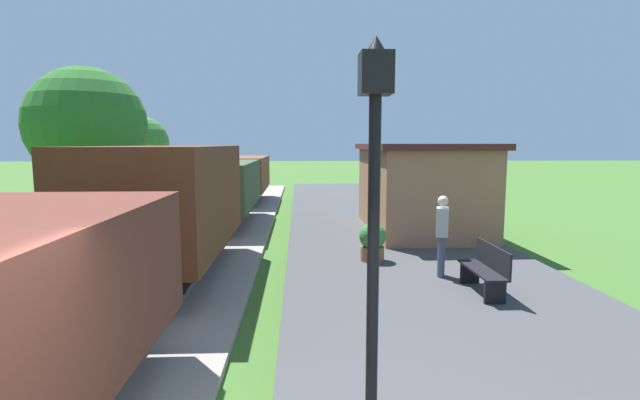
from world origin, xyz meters
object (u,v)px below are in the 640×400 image
object	(u,v)px
freight_train	(198,198)
potted_planter	(372,241)
lamp_post_near	(374,170)
tree_field_distant	(142,143)
bench_down_platform	(379,197)
station_hut	(419,187)
person_waiting	(442,233)
tree_field_left	(87,126)
bench_near_hut	(486,268)

from	to	relation	value
freight_train	potted_planter	bearing A→B (deg)	-28.55
lamp_post_near	tree_field_distant	bearing A→B (deg)	112.63
bench_down_platform	potted_planter	world-z (taller)	potted_planter
station_hut	bench_down_platform	bearing A→B (deg)	94.64
station_hut	potted_planter	distance (m)	4.61
lamp_post_near	potted_planter	bearing A→B (deg)	80.83
person_waiting	tree_field_left	size ratio (longest dim) A/B	0.28
freight_train	tree_field_distant	size ratio (longest dim) A/B	5.64
person_waiting	tree_field_distant	world-z (taller)	tree_field_distant
lamp_post_near	person_waiting	bearing A→B (deg)	66.47
lamp_post_near	tree_field_left	world-z (taller)	tree_field_left
bench_near_hut	bench_down_platform	size ratio (longest dim) A/B	1.00
station_hut	bench_near_hut	xyz separation A→B (m)	(-0.42, -6.47, -0.93)
freight_train	tree_field_distant	world-z (taller)	tree_field_distant
freight_train	tree_field_left	distance (m)	8.69
potted_planter	person_waiting	bearing A→B (deg)	-48.03
person_waiting	potted_planter	bearing A→B (deg)	-31.69
bench_near_hut	bench_down_platform	xyz separation A→B (m)	(0.00, 11.60, 0.00)
station_hut	person_waiting	xyz separation A→B (m)	(-0.91, -5.34, -0.47)
freight_train	lamp_post_near	distance (m)	9.98
bench_near_hut	potted_planter	distance (m)	3.04
tree_field_left	bench_down_platform	bearing A→B (deg)	2.03
potted_planter	tree_field_left	distance (m)	13.84
bench_down_platform	potted_planter	size ratio (longest dim) A/B	1.64
bench_down_platform	freight_train	bearing A→B (deg)	-134.17
bench_down_platform	tree_field_distant	xyz separation A→B (m)	(-12.59, 7.65, 2.35)
tree_field_distant	bench_down_platform	bearing A→B (deg)	-31.28
station_hut	bench_down_platform	size ratio (longest dim) A/B	3.87
bench_near_hut	bench_down_platform	distance (m)	11.60
freight_train	station_hut	distance (m)	6.95
bench_near_hut	tree_field_left	size ratio (longest dim) A/B	0.24
person_waiting	potted_planter	xyz separation A→B (m)	(-1.24, 1.38, -0.46)
person_waiting	freight_train	bearing A→B (deg)	-17.22
bench_down_platform	bench_near_hut	bearing A→B (deg)	-90.00
potted_planter	lamp_post_near	xyz separation A→B (m)	(-1.08, -6.70, 2.08)
tree_field_distant	lamp_post_near	bearing A→B (deg)	-67.37
bench_down_platform	lamp_post_near	size ratio (longest dim) A/B	0.41
station_hut	tree_field_distant	distance (m)	18.29
lamp_post_near	tree_field_distant	xyz separation A→B (m)	(-9.77, 23.45, 0.27)
potted_planter	tree_field_distant	size ratio (longest dim) A/B	0.20
freight_train	bench_near_hut	world-z (taller)	freight_train
bench_near_hut	tree_field_distant	bearing A→B (deg)	123.18
station_hut	bench_near_hut	bearing A→B (deg)	-93.68
station_hut	bench_down_platform	world-z (taller)	station_hut
freight_train	potted_planter	xyz separation A→B (m)	(4.65, -2.53, -0.76)
station_hut	person_waiting	world-z (taller)	station_hut
freight_train	tree_field_left	xyz separation A→B (m)	(-5.70, 6.14, 2.29)
bench_down_platform	tree_field_left	size ratio (longest dim) A/B	0.24
lamp_post_near	tree_field_distant	world-z (taller)	tree_field_distant
freight_train	bench_down_platform	bearing A→B (deg)	45.83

